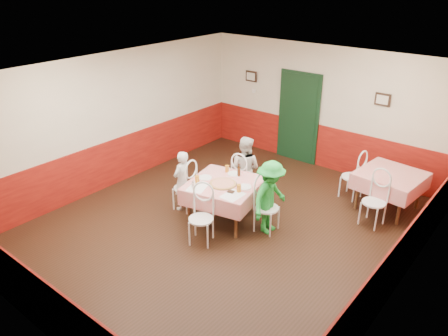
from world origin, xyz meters
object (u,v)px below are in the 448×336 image
Objects in this scene: glass_b at (239,188)px; diner_right at (270,198)px; chair_right at (267,208)px; diner_far at (245,169)px; wallet at (231,192)px; diner_left at (182,181)px; second_table at (388,191)px; main_table at (224,201)px; beer_bottle at (239,171)px; chair_second_a at (352,177)px; chair_left at (185,188)px; chair_far at (243,179)px; glass_a at (197,180)px; glass_c at (227,169)px; chair_near at (201,219)px; chair_second_b at (374,203)px; pizza at (223,184)px.

diner_right reaches higher than glass_b.
chair_right is 0.67× the size of diner_far.
diner_left is (-1.21, 0.03, -0.18)m from wallet.
second_table is at bearing 41.23° from wallet.
glass_b is 0.10× the size of diner_far.
wallet is 1.22m from diner_left.
beer_bottle reaches higher than main_table.
main_table is 0.93m from diner_left.
chair_second_a is at bearing 57.57° from main_table.
chair_left is 0.76× the size of diner_left.
chair_second_a reaches higher than glass_b.
diner_far is at bearing 49.06° from chair_right.
chair_far is 1.21m from wallet.
diner_far is (0.17, 1.20, -0.16)m from glass_a.
chair_left is at bearing -140.83° from second_table.
chair_right is 1.16m from glass_c.
glass_a is (0.47, -0.15, 0.38)m from chair_left.
main_table is at bearing 95.69° from chair_right.
diner_far is at bearing -83.50° from chair_far.
chair_near is at bearing 91.77° from diner_far.
second_table is at bearing -39.26° from chair_right.
second_table is 3.93m from chair_left.
glass_b is at bearing -37.07° from glass_c.
chair_left is at bearing -168.05° from main_table.
chair_right is 0.63m from glass_b.
chair_left is 1.76m from diner_right.
glass_b is at bearing 111.37° from diner_far.
wallet is at bearing 121.56° from chair_right.
glass_a is 1.32× the size of wallet.
chair_right is at bearing -11.11° from glass_c.
glass_c is at bearing 121.33° from wallet.
diner_right reaches higher than beer_bottle.
chair_left is 1.00× the size of chair_near.
chair_right is 8.18× the size of wallet.
chair_second_a is at bearing 66.79° from glass_b.
chair_second_a reaches higher than wallet.
chair_near is at bearing 96.50° from chair_far.
second_table is at bearing 95.81° from chair_second_b.
diner_far is (-0.01, 0.05, 0.22)m from chair_far.
diner_right reaches higher than chair_near.
chair_second_b is 2.61m from wallet.
chair_left is 1.89× the size of pizza.
diner_left is at bearing 95.69° from chair_right.
beer_bottle is at bearing 127.39° from glass_b.
wallet is at bearing 124.82° from diner_right.
chair_right reaches higher than second_table.
chair_near and chair_second_b have the same top height.
glass_b is at bearing 33.03° from wallet.
beer_bottle is at bearing 75.22° from diner_right.
chair_far is (-0.18, 0.83, 0.08)m from main_table.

